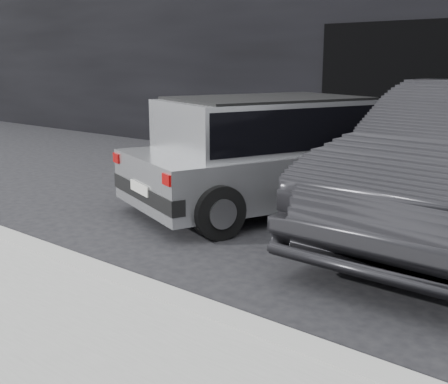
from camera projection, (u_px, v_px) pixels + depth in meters
The scene contains 6 objects.
ground at pixel (231, 212), 7.36m from camera, with size 80.00×80.00×0.00m, color black.
garage_opening at pixel (427, 99), 9.42m from camera, with size 4.00×0.10×2.60m, color black.
curb at pixel (130, 286), 4.78m from camera, with size 18.00×0.25×0.12m, color gray.
silver_hatchback at pixel (273, 148), 7.44m from camera, with size 3.06×4.37×1.48m.
cat_siamese at pixel (219, 226), 6.28m from camera, with size 0.31×0.80×0.28m.
cat_white at pixel (163, 199), 7.33m from camera, with size 0.73×0.32×0.34m.
Camera 1 is at (4.48, -5.52, 1.92)m, focal length 45.00 mm.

